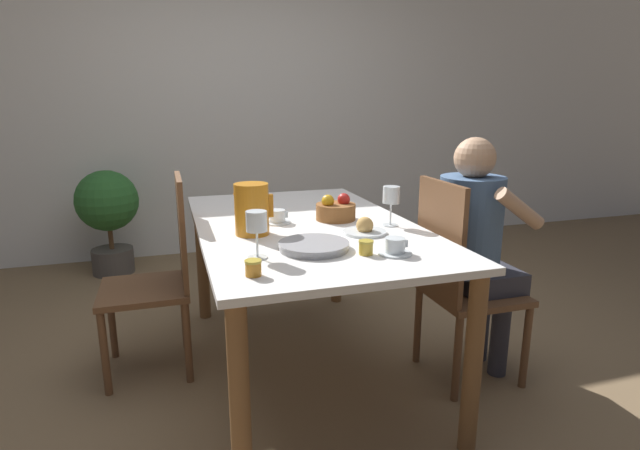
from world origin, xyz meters
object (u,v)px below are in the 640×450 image
(teacup_near_person, at_px, (395,247))
(wine_glass_water, at_px, (391,197))
(red_pitcher, at_px, (252,209))
(person_seated, at_px, (475,239))
(bread_plate, at_px, (365,229))
(fruit_bowl, at_px, (336,210))
(chair_opposite, at_px, (160,273))
(jam_jar_amber, at_px, (253,267))
(chair_person_side, at_px, (459,279))
(teacup_across, at_px, (277,217))
(serving_tray, at_px, (314,246))
(wine_glass_juice, at_px, (257,224))
(jam_jar_red, at_px, (366,247))
(potted_plant, at_px, (108,211))

(teacup_near_person, bearing_deg, wine_glass_water, 67.13)
(red_pitcher, bearing_deg, person_seated, -7.26)
(wine_glass_water, bearing_deg, person_seated, -13.22)
(bread_plate, relative_size, fruit_bowl, 0.99)
(person_seated, xyz_separation_m, wine_glass_water, (-0.40, 0.10, 0.21))
(chair_opposite, xyz_separation_m, person_seated, (1.45, -0.49, 0.19))
(bread_plate, bearing_deg, jam_jar_amber, -144.81)
(chair_person_side, height_order, teacup_across, chair_person_side)
(wine_glass_water, relative_size, serving_tray, 0.66)
(person_seated, distance_m, teacup_across, 0.95)
(wine_glass_juice, height_order, jam_jar_amber, wine_glass_juice)
(bread_plate, bearing_deg, wine_glass_juice, -157.78)
(person_seated, distance_m, serving_tray, 0.88)
(teacup_near_person, relative_size, serving_tray, 0.47)
(wine_glass_water, relative_size, jam_jar_red, 3.25)
(wine_glass_water, height_order, potted_plant, wine_glass_water)
(jam_jar_amber, bearing_deg, jam_jar_red, 13.63)
(wine_glass_water, distance_m, jam_jar_amber, 0.89)
(bread_plate, xyz_separation_m, potted_plant, (-1.27, 2.13, -0.28))
(jam_jar_red, distance_m, fruit_bowl, 0.58)
(wine_glass_juice, distance_m, bread_plate, 0.57)
(person_seated, relative_size, teacup_across, 8.93)
(chair_opposite, distance_m, fruit_bowl, 0.92)
(chair_opposite, bearing_deg, teacup_across, -108.70)
(chair_opposite, bearing_deg, wine_glass_juice, -152.44)
(wine_glass_water, relative_size, bread_plate, 0.96)
(teacup_across, relative_size, jam_jar_amber, 2.30)
(wine_glass_water, relative_size, fruit_bowl, 0.96)
(chair_person_side, bearing_deg, potted_plant, -141.01)
(wine_glass_water, bearing_deg, teacup_across, 157.29)
(wine_glass_water, relative_size, potted_plant, 0.23)
(teacup_across, height_order, jam_jar_red, teacup_across)
(person_seated, height_order, fruit_bowl, person_seated)
(wine_glass_water, distance_m, bread_plate, 0.23)
(wine_glass_juice, height_order, teacup_across, wine_glass_juice)
(teacup_near_person, relative_size, fruit_bowl, 0.68)
(teacup_near_person, height_order, fruit_bowl, fruit_bowl)
(wine_glass_juice, bearing_deg, bread_plate, 22.22)
(red_pitcher, relative_size, wine_glass_water, 1.21)
(person_seated, bearing_deg, jam_jar_amber, -70.69)
(bread_plate, bearing_deg, person_seated, 0.07)
(jam_jar_amber, bearing_deg, teacup_near_person, 8.17)
(wine_glass_juice, xyz_separation_m, jam_jar_red, (0.40, -0.08, -0.10))
(teacup_across, xyz_separation_m, jam_jar_amber, (-0.24, -0.70, 0.00))
(fruit_bowl, bearing_deg, red_pitcher, -160.87)
(wine_glass_juice, distance_m, teacup_across, 0.56)
(red_pitcher, distance_m, bread_plate, 0.50)
(chair_person_side, bearing_deg, person_seated, 108.32)
(fruit_bowl, bearing_deg, teacup_near_person, -87.09)
(chair_person_side, height_order, teacup_near_person, chair_person_side)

